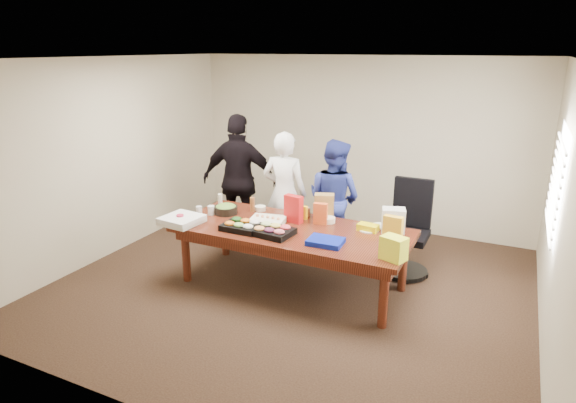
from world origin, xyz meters
The scene contains 39 objects.
floor centered at (0.00, 0.00, -0.01)m, with size 5.50×5.00×0.02m, color #47301E.
ceiling centered at (0.00, 0.00, 2.71)m, with size 5.50×5.00×0.02m, color white.
wall_back centered at (0.00, 2.50, 1.35)m, with size 5.50×0.04×2.70m, color beige.
wall_front centered at (0.00, -2.50, 1.35)m, with size 5.50×0.04×2.70m, color beige.
wall_left centered at (-2.75, 0.00, 1.35)m, with size 0.04×5.00×2.70m, color beige.
wall_right centered at (2.75, 0.00, 1.35)m, with size 0.04×5.00×2.70m, color beige.
window_panel centered at (2.72, 0.60, 1.50)m, with size 0.03×1.40×1.10m, color white.
window_blinds centered at (2.68, 0.60, 1.50)m, with size 0.04×1.36×1.00m, color beige.
conference_table centered at (0.00, 0.00, 0.38)m, with size 2.80×1.20×0.75m, color #4C1C0F.
office_chair centered at (1.18, 0.90, 0.59)m, with size 0.60×0.60×1.18m, color black.
person_center centered at (-0.54, 0.90, 0.87)m, with size 0.63×0.42×1.74m, color white.
person_right centered at (0.12, 1.10, 0.83)m, with size 0.80×0.63×1.65m, color navy.
person_left centered at (-1.27, 0.93, 0.96)m, with size 1.13×0.47×1.93m, color black.
veggie_tray centered at (-0.53, -0.28, 0.78)m, with size 0.45×0.35×0.07m, color black.
fruit_tray centered at (-0.12, -0.28, 0.78)m, with size 0.46×0.36×0.07m, color black.
sheet_cake centered at (-0.34, 0.02, 0.79)m, with size 0.41×0.31×0.07m, color #EAE9CF.
salad_bowl centered at (-1.01, 0.13, 0.80)m, with size 0.30×0.30×0.10m, color black.
chip_bag_blue centered at (0.53, -0.28, 0.78)m, with size 0.38×0.29×0.06m, color #0A1C9A.
chip_bag_red centered at (-0.08, 0.21, 0.92)m, with size 0.23×0.10×0.34m, color red.
chip_bag_yellow centered at (1.19, 0.05, 0.91)m, with size 0.21×0.08×0.31m, color yellow.
chip_bag_orange centered at (0.24, 0.29, 0.88)m, with size 0.17×0.07×0.26m, color #E65623.
mayo_jar centered at (-0.07, 0.39, 0.82)m, with size 0.09×0.09×0.14m, color white.
mustard_bottle centered at (0.01, 0.37, 0.83)m, with size 0.06×0.06×0.17m, color #F0B009.
dressing_bottle centered at (-0.74, 0.34, 0.85)m, with size 0.06×0.06×0.19m, color brown.
ranch_bottle centered at (-1.23, 0.34, 0.84)m, with size 0.06×0.06×0.18m, color #EFE7CB.
banana_bunch centered at (0.84, 0.31, 0.79)m, with size 0.24×0.14×0.08m, color #F9E306.
bread_loaf centered at (-0.13, 0.47, 0.80)m, with size 0.27×0.12×0.11m, color brown.
kraft_bag centered at (0.21, 0.50, 0.91)m, with size 0.24×0.14×0.32m, color olive.
red_cup centered at (-1.30, -0.45, 0.81)m, with size 0.09×0.09×0.12m, color #B32341.
clear_cup_a centered at (-1.30, -0.06, 0.80)m, with size 0.08×0.08×0.11m, color silver.
clear_cup_b centered at (-1.16, 0.00, 0.81)m, with size 0.09×0.09×0.12m, color white.
pizza_box_lower centered at (-1.30, -0.42, 0.77)m, with size 0.43×0.43×0.05m, color silver.
pizza_box_upper centered at (-1.28, -0.45, 0.82)m, with size 0.43×0.43×0.05m, color white.
plate_a centered at (0.84, 0.33, 0.76)m, with size 0.23×0.23×0.01m, color silver.
plate_b centered at (0.93, 0.52, 0.76)m, with size 0.22×0.22×0.01m, color silver.
dip_bowl_a centered at (0.32, 0.37, 0.78)m, with size 0.17×0.17×0.07m, color #F4DFC9.
dip_bowl_b centered at (-0.67, 0.43, 0.78)m, with size 0.14×0.14×0.06m, color #F1E9CB.
grocery_bag_white centered at (1.10, 0.41, 0.89)m, with size 0.26×0.19×0.28m, color white.
grocery_bag_yellow centered at (1.30, -0.37, 0.87)m, with size 0.25×0.17×0.25m, color #F2FC2A.
Camera 1 is at (2.28, -4.94, 2.82)m, focal length 30.43 mm.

